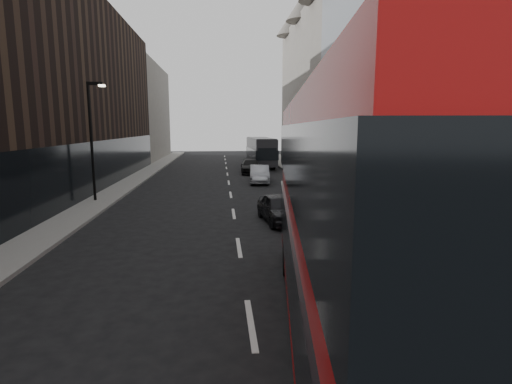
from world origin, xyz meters
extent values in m
plane|color=black|center=(0.00, 0.00, 0.00)|extent=(140.00, 140.00, 0.00)
cube|color=slate|center=(7.50, 25.00, 0.07)|extent=(3.00, 80.00, 0.15)
cube|color=slate|center=(-8.00, 25.00, 0.07)|extent=(2.00, 80.00, 0.15)
cube|color=#A6AAB1|center=(11.50, 21.00, 10.00)|extent=(5.00, 22.00, 20.00)
cube|color=silver|center=(9.15, 21.00, 1.90)|extent=(0.35, 21.00, 3.80)
cube|color=slate|center=(11.50, 44.00, 9.00)|extent=(5.00, 24.00, 18.00)
cone|color=slate|center=(9.50, 44.00, 19.50)|extent=(4.00, 4.00, 3.00)
cone|color=slate|center=(9.50, 52.00, 19.50)|extent=(4.00, 4.00, 3.00)
cube|color=black|center=(-11.50, 30.00, 7.00)|extent=(5.00, 24.00, 14.00)
cube|color=slate|center=(-11.50, 52.00, 6.50)|extent=(5.00, 20.00, 13.00)
cylinder|color=black|center=(-8.30, 18.00, 3.65)|extent=(0.16, 0.16, 7.00)
cube|color=black|center=(-7.90, 18.00, 7.05)|extent=(0.90, 0.15, 0.18)
cube|color=#FFF2CC|center=(-7.50, 18.00, 6.93)|extent=(0.35, 0.22, 0.12)
cube|color=#B90B0B|center=(2.15, 0.85, 2.75)|extent=(4.48, 12.89, 4.59)
cube|color=black|center=(2.15, 0.85, 2.01)|extent=(4.60, 12.96, 1.26)
cube|color=black|center=(2.15, 0.85, 3.96)|extent=(4.60, 12.96, 1.26)
cube|color=black|center=(2.97, 7.14, 2.18)|extent=(2.43, 0.39, 1.61)
cube|color=#B90B0B|center=(2.15, 0.85, 5.08)|extent=(4.30, 12.38, 0.12)
cylinder|color=black|center=(1.40, 5.02, 0.57)|extent=(0.49, 1.18, 1.15)
cylinder|color=black|center=(3.95, 4.69, 0.57)|extent=(0.49, 1.18, 1.15)
cube|color=black|center=(4.02, 39.50, 1.79)|extent=(2.63, 10.19, 2.85)
cube|color=black|center=(4.02, 39.50, 1.61)|extent=(2.75, 10.24, 1.01)
cube|color=black|center=(4.19, 34.41, 1.75)|extent=(1.96, 0.14, 1.29)
cube|color=black|center=(3.85, 44.58, 1.75)|extent=(1.96, 0.14, 1.29)
cube|color=black|center=(4.02, 39.50, 3.25)|extent=(2.53, 9.78, 0.12)
cylinder|color=black|center=(2.92, 42.70, 0.46)|extent=(0.31, 0.93, 0.92)
cylinder|color=black|center=(4.91, 42.76, 0.46)|extent=(0.31, 0.93, 0.92)
cylinder|color=black|center=(3.13, 36.23, 0.46)|extent=(0.31, 0.93, 0.92)
cylinder|color=black|center=(5.13, 36.29, 0.46)|extent=(0.31, 0.93, 0.92)
imported|color=black|center=(2.14, 12.00, 0.67)|extent=(2.07, 4.13, 1.35)
imported|color=#919399|center=(2.53, 25.72, 0.72)|extent=(1.87, 4.50, 1.45)
imported|color=black|center=(2.32, 32.56, 0.69)|extent=(2.12, 4.81, 1.37)
camera|label=1|loc=(-0.65, -6.69, 4.55)|focal=28.00mm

